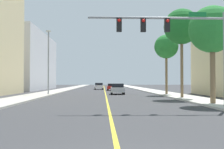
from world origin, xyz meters
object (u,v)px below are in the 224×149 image
(palm_mid, at_px, (182,27))
(car_silver, at_px, (118,89))
(palm_far, at_px, (166,47))
(car_red, at_px, (112,87))
(traffic_signal_mast, at_px, (179,36))
(street_lamp, at_px, (48,59))
(car_white, at_px, (99,86))
(palm_near, at_px, (212,30))

(palm_mid, distance_m, car_silver, 13.45)
(palm_far, relative_size, car_silver, 1.85)
(palm_far, bearing_deg, car_red, 109.52)
(palm_mid, relative_size, car_silver, 2.18)
(traffic_signal_mast, relative_size, street_lamp, 1.06)
(street_lamp, distance_m, car_white, 26.09)
(palm_far, relative_size, car_white, 1.70)
(street_lamp, xyz_separation_m, car_red, (8.70, 18.38, -3.93))
(palm_near, height_order, palm_mid, palm_mid)
(street_lamp, height_order, car_white, street_lamp)
(palm_far, distance_m, car_white, 27.02)
(car_white, bearing_deg, street_lamp, -106.16)
(palm_far, height_order, car_white, palm_far)
(traffic_signal_mast, distance_m, car_silver, 21.40)
(palm_near, relative_size, palm_mid, 0.81)
(traffic_signal_mast, bearing_deg, street_lamp, 122.84)
(palm_mid, bearing_deg, street_lamp, 154.66)
(car_white, xyz_separation_m, car_red, (2.69, -6.71, -0.05))
(traffic_signal_mast, relative_size, palm_near, 1.17)
(palm_mid, bearing_deg, car_red, 103.83)
(car_white, bearing_deg, car_silver, -85.16)
(palm_near, relative_size, car_red, 1.68)
(car_silver, bearing_deg, palm_far, -22.43)
(palm_mid, relative_size, palm_far, 1.18)
(traffic_signal_mast, height_order, car_silver, traffic_signal_mast)
(traffic_signal_mast, height_order, palm_near, palm_near)
(traffic_signal_mast, height_order, car_white, traffic_signal_mast)
(car_silver, height_order, car_red, car_silver)
(palm_mid, xyz_separation_m, palm_far, (0.15, 7.34, -1.11))
(palm_mid, height_order, car_silver, palm_mid)
(palm_near, xyz_separation_m, car_red, (-6.43, 32.82, -4.93))
(palm_near, height_order, car_red, palm_near)
(traffic_signal_mast, bearing_deg, car_red, 94.53)
(palm_near, distance_m, car_silver, 19.10)
(palm_near, bearing_deg, traffic_signal_mast, -135.47)
(traffic_signal_mast, bearing_deg, car_silver, 97.20)
(car_white, bearing_deg, traffic_signal_mast, -85.32)
(street_lamp, distance_m, palm_far, 15.21)
(car_white, bearing_deg, palm_mid, -77.14)
(car_white, distance_m, car_red, 7.23)
(car_silver, relative_size, car_red, 0.95)
(street_lamp, bearing_deg, palm_near, -43.67)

